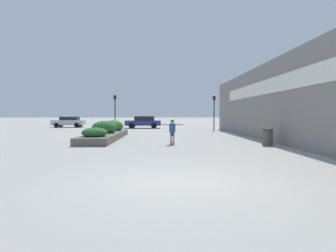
% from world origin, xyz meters
% --- Properties ---
extents(ground_plane, '(300.00, 300.00, 0.00)m').
position_xyz_m(ground_plane, '(0.00, 0.00, 0.00)').
color(ground_plane, '#A3A099').
extents(building_wall_right, '(0.67, 32.32, 5.18)m').
position_xyz_m(building_wall_right, '(6.85, 11.51, 2.60)').
color(building_wall_right, gray).
rests_on(building_wall_right, ground_plane).
extents(planter_box, '(1.97, 10.02, 1.30)m').
position_xyz_m(planter_box, '(-4.29, 13.79, 0.47)').
color(planter_box, '#605B54').
rests_on(planter_box, ground_plane).
extents(skateboard, '(0.26, 0.73, 0.10)m').
position_xyz_m(skateboard, '(0.32, 9.82, 0.07)').
color(skateboard, navy).
rests_on(skateboard, ground_plane).
extents(skateboarder, '(1.29, 0.24, 1.38)m').
position_xyz_m(skateboarder, '(0.32, 9.82, 0.93)').
color(skateboarder, tan).
rests_on(skateboarder, skateboard).
extents(trash_bin, '(0.61, 0.61, 0.93)m').
position_xyz_m(trash_bin, '(5.67, 8.99, 0.47)').
color(trash_bin, '#514C47').
rests_on(trash_bin, ground_plane).
extents(car_leftmost, '(3.99, 1.86, 1.42)m').
position_xyz_m(car_leftmost, '(14.86, 30.33, 0.76)').
color(car_leftmost, maroon).
rests_on(car_leftmost, ground_plane).
extents(car_center_left, '(4.47, 2.02, 1.51)m').
position_xyz_m(car_center_left, '(-2.61, 30.11, 0.81)').
color(car_center_left, navy).
rests_on(car_center_left, ground_plane).
extents(car_center_right, '(4.26, 1.91, 1.43)m').
position_xyz_m(car_center_right, '(-12.78, 32.69, 0.76)').
color(car_center_right, '#BCBCC1').
rests_on(car_center_right, ground_plane).
extents(traffic_light_left, '(0.28, 0.30, 3.80)m').
position_xyz_m(traffic_light_left, '(-5.30, 24.35, 2.56)').
color(traffic_light_left, black).
rests_on(traffic_light_left, ground_plane).
extents(traffic_light_right, '(0.28, 0.30, 3.77)m').
position_xyz_m(traffic_light_right, '(5.44, 25.01, 2.54)').
color(traffic_light_right, black).
rests_on(traffic_light_right, ground_plane).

